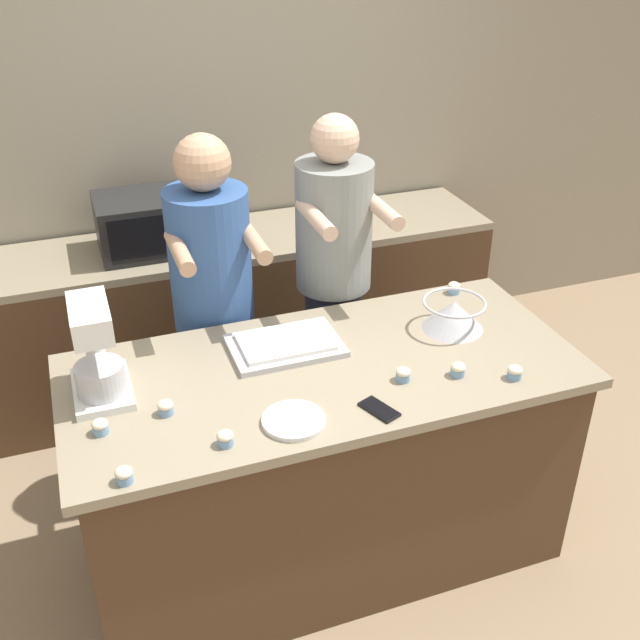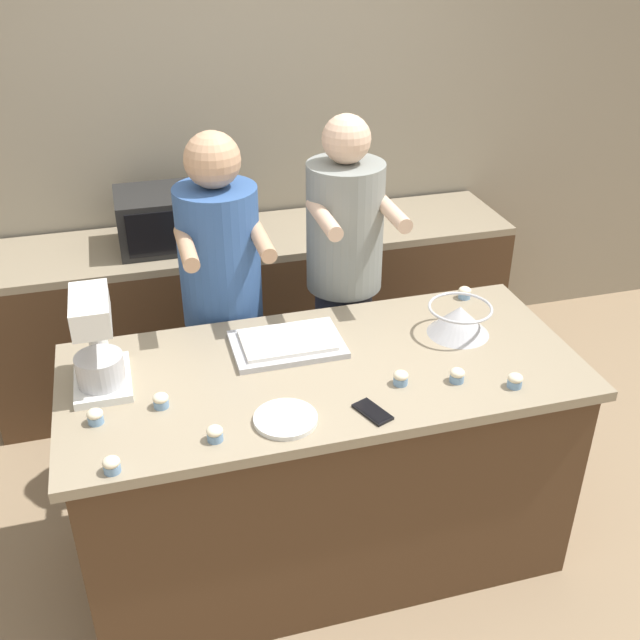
{
  "view_description": "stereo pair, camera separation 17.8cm",
  "coord_description": "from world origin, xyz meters",
  "px_view_note": "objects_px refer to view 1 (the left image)",
  "views": [
    {
      "loc": [
        -0.81,
        -2.2,
        2.49
      ],
      "look_at": [
        0.0,
        0.04,
        1.11
      ],
      "focal_mm": 42.0,
      "sensor_mm": 36.0,
      "label": 1
    },
    {
      "loc": [
        -0.64,
        -2.25,
        2.49
      ],
      "look_at": [
        0.0,
        0.04,
        1.11
      ],
      "focal_mm": 42.0,
      "sensor_mm": 36.0,
      "label": 2
    }
  ],
  "objects_px": {
    "person_right": "(333,291)",
    "baking_tray": "(285,344)",
    "person_left": "(215,314)",
    "cupcake_4": "(458,369)",
    "cupcake_1": "(124,475)",
    "mixing_bowl": "(453,314)",
    "cell_phone": "(379,409)",
    "cupcake_2": "(454,288)",
    "cupcake_7": "(225,438)",
    "stand_mixer": "(96,355)",
    "small_plate": "(294,420)",
    "cupcake_5": "(403,374)",
    "cupcake_0": "(100,427)",
    "cupcake_6": "(515,372)",
    "cupcake_3": "(165,407)",
    "microwave_oven": "(152,223)"
  },
  "relations": [
    {
      "from": "small_plate",
      "to": "cupcake_5",
      "type": "distance_m",
      "value": 0.46
    },
    {
      "from": "baking_tray",
      "to": "cupcake_5",
      "type": "relative_size",
      "value": 7.8
    },
    {
      "from": "stand_mixer",
      "to": "baking_tray",
      "type": "height_order",
      "value": "stand_mixer"
    },
    {
      "from": "cupcake_3",
      "to": "cupcake_6",
      "type": "xyz_separation_m",
      "value": [
        1.24,
        -0.22,
        0.0
      ]
    },
    {
      "from": "cupcake_2",
      "to": "stand_mixer",
      "type": "bearing_deg",
      "value": -170.72
    },
    {
      "from": "cupcake_2",
      "to": "person_right",
      "type": "bearing_deg",
      "value": 150.86
    },
    {
      "from": "cell_phone",
      "to": "cupcake_6",
      "type": "relative_size",
      "value": 2.9
    },
    {
      "from": "person_left",
      "to": "cupcake_0",
      "type": "height_order",
      "value": "person_left"
    },
    {
      "from": "person_right",
      "to": "microwave_oven",
      "type": "bearing_deg",
      "value": 132.08
    },
    {
      "from": "small_plate",
      "to": "cupcake_4",
      "type": "relative_size",
      "value": 3.94
    },
    {
      "from": "person_right",
      "to": "cupcake_3",
      "type": "xyz_separation_m",
      "value": [
        -0.88,
        -0.71,
        0.06
      ]
    },
    {
      "from": "stand_mixer",
      "to": "small_plate",
      "type": "distance_m",
      "value": 0.72
    },
    {
      "from": "mixing_bowl",
      "to": "cell_phone",
      "type": "bearing_deg",
      "value": -140.87
    },
    {
      "from": "cupcake_6",
      "to": "cupcake_5",
      "type": "bearing_deg",
      "value": 162.08
    },
    {
      "from": "baking_tray",
      "to": "cupcake_4",
      "type": "height_order",
      "value": "cupcake_4"
    },
    {
      "from": "person_left",
      "to": "cupcake_2",
      "type": "relative_size",
      "value": 30.42
    },
    {
      "from": "cupcake_1",
      "to": "cupcake_6",
      "type": "xyz_separation_m",
      "value": [
        1.41,
        0.08,
        0.0
      ]
    },
    {
      "from": "person_right",
      "to": "microwave_oven",
      "type": "height_order",
      "value": "person_right"
    },
    {
      "from": "cupcake_2",
      "to": "cupcake_1",
      "type": "bearing_deg",
      "value": -154.03
    },
    {
      "from": "cupcake_3",
      "to": "cupcake_5",
      "type": "xyz_separation_m",
      "value": [
        0.85,
        -0.09,
        0.0
      ]
    },
    {
      "from": "baking_tray",
      "to": "cupcake_4",
      "type": "relative_size",
      "value": 7.8
    },
    {
      "from": "person_right",
      "to": "cupcake_2",
      "type": "distance_m",
      "value": 0.54
    },
    {
      "from": "cell_phone",
      "to": "cupcake_7",
      "type": "height_order",
      "value": "cupcake_7"
    },
    {
      "from": "cupcake_5",
      "to": "cupcake_7",
      "type": "bearing_deg",
      "value": -168.86
    },
    {
      "from": "baking_tray",
      "to": "cell_phone",
      "type": "height_order",
      "value": "baking_tray"
    },
    {
      "from": "stand_mixer",
      "to": "cupcake_0",
      "type": "xyz_separation_m",
      "value": [
        -0.03,
        -0.23,
        -0.13
      ]
    },
    {
      "from": "small_plate",
      "to": "cupcake_4",
      "type": "height_order",
      "value": "cupcake_4"
    },
    {
      "from": "stand_mixer",
      "to": "microwave_oven",
      "type": "xyz_separation_m",
      "value": [
        0.38,
        1.28,
        -0.06
      ]
    },
    {
      "from": "microwave_oven",
      "to": "cupcake_7",
      "type": "distance_m",
      "value": 1.7
    },
    {
      "from": "cell_phone",
      "to": "cupcake_1",
      "type": "bearing_deg",
      "value": -175.71
    },
    {
      "from": "baking_tray",
      "to": "cupcake_0",
      "type": "distance_m",
      "value": 0.79
    },
    {
      "from": "cupcake_2",
      "to": "cupcake_7",
      "type": "relative_size",
      "value": 1.0
    },
    {
      "from": "person_left",
      "to": "cupcake_1",
      "type": "xyz_separation_m",
      "value": [
        -0.5,
        -1.01,
        0.08
      ]
    },
    {
      "from": "cupcake_0",
      "to": "cupcake_4",
      "type": "distance_m",
      "value": 1.27
    },
    {
      "from": "cupcake_7",
      "to": "mixing_bowl",
      "type": "bearing_deg",
      "value": 21.43
    },
    {
      "from": "person_left",
      "to": "small_plate",
      "type": "xyz_separation_m",
      "value": [
        0.07,
        -0.91,
        0.06
      ]
    },
    {
      "from": "cell_phone",
      "to": "cupcake_6",
      "type": "bearing_deg",
      "value": 1.27
    },
    {
      "from": "mixing_bowl",
      "to": "baking_tray",
      "type": "bearing_deg",
      "value": 173.32
    },
    {
      "from": "person_right",
      "to": "baking_tray",
      "type": "relative_size",
      "value": 3.97
    },
    {
      "from": "baking_tray",
      "to": "cupcake_1",
      "type": "xyz_separation_m",
      "value": [
        -0.69,
        -0.56,
        0.01
      ]
    },
    {
      "from": "baking_tray",
      "to": "cupcake_0",
      "type": "bearing_deg",
      "value": -158.1
    },
    {
      "from": "cupcake_1",
      "to": "cupcake_4",
      "type": "distance_m",
      "value": 1.24
    },
    {
      "from": "cupcake_2",
      "to": "baking_tray",
      "type": "bearing_deg",
      "value": -167.52
    },
    {
      "from": "person_left",
      "to": "mixing_bowl",
      "type": "relative_size",
      "value": 6.51
    },
    {
      "from": "person_right",
      "to": "cupcake_1",
      "type": "height_order",
      "value": "person_right"
    },
    {
      "from": "person_left",
      "to": "cupcake_4",
      "type": "distance_m",
      "value": 1.11
    },
    {
      "from": "stand_mixer",
      "to": "cupcake_0",
      "type": "height_order",
      "value": "stand_mixer"
    },
    {
      "from": "mixing_bowl",
      "to": "stand_mixer",
      "type": "bearing_deg",
      "value": 179.38
    },
    {
      "from": "microwave_oven",
      "to": "cupcake_5",
      "type": "relative_size",
      "value": 9.84
    },
    {
      "from": "stand_mixer",
      "to": "small_plate",
      "type": "bearing_deg",
      "value": -33.68
    }
  ]
}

